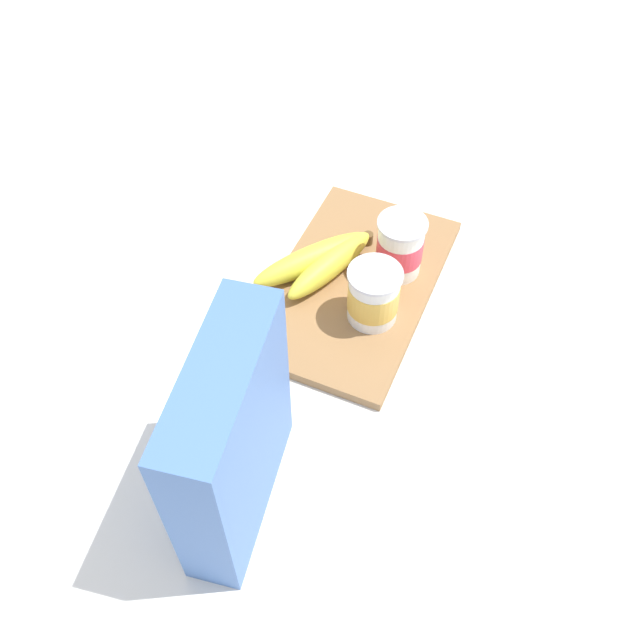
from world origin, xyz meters
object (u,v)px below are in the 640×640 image
cutting_board (354,285)px  banana_bunch (321,260)px  yogurt_cup_back (373,295)px  yogurt_cup_front (400,247)px  cereal_box (236,443)px

cutting_board → banana_bunch: 0.06m
yogurt_cup_back → banana_bunch: size_ratio=0.49×
cutting_board → yogurt_cup_front: bearing=134.9°
cutting_board → cereal_box: 0.35m
cereal_box → yogurt_cup_back: size_ratio=3.01×
cutting_board → yogurt_cup_front: size_ratio=3.86×
cutting_board → banana_bunch: banana_bunch is taller
yogurt_cup_front → banana_bunch: size_ratio=0.53×
cereal_box → yogurt_cup_back: bearing=163.0°
yogurt_cup_front → banana_bunch: yogurt_cup_front is taller
cutting_board → banana_bunch: bearing=-94.0°
cutting_board → banana_bunch: size_ratio=2.03×
yogurt_cup_back → banana_bunch: (-0.05, -0.09, -0.02)m
cereal_box → cutting_board: bearing=171.4°
cereal_box → banana_bunch: size_ratio=1.48×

